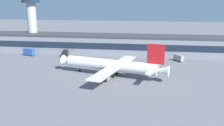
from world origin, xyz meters
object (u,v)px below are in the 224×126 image
Objects in this scene: airliner at (113,65)px; traffic_cone_0 at (116,85)px; fuel_truck at (65,53)px; stair_truck at (179,58)px; catering_truck at (29,52)px; control_tower at (32,16)px.

traffic_cone_0 is (3.50, -12.82, -4.67)m from airliner.
traffic_cone_0 is at bearing -51.79° from fuel_truck.
airliner reaches higher than stair_truck.
airliner is 6.61× the size of catering_truck.
control_tower reaches higher than traffic_cone_0.
traffic_cone_0 is at bearing -44.44° from control_tower.
fuel_truck is (-67.05, 2.35, -0.10)m from stair_truck.
control_tower is at bearing 149.48° from fuel_truck.
airliner is 66.39m from catering_truck.
control_tower is 4.27× the size of fuel_truck.
airliner is 1.34× the size of control_tower.
catering_truck is (5.47, -17.99, -20.82)m from control_tower.
fuel_truck is 12.87× the size of traffic_cone_0.
stair_truck is at bearing 57.52° from traffic_cone_0.
stair_truck is 9.13× the size of traffic_cone_0.
stair_truck is 89.68m from catering_truck.
airliner is at bearing -45.76° from fuel_truck.
stair_truck is 0.82× the size of catering_truck.
stair_truck is 67.09m from fuel_truck.
airliner is 8.10× the size of stair_truck.
stair_truck is at bearing -2.01° from fuel_truck.
fuel_truck is at bearing 3.62° from catering_truck.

